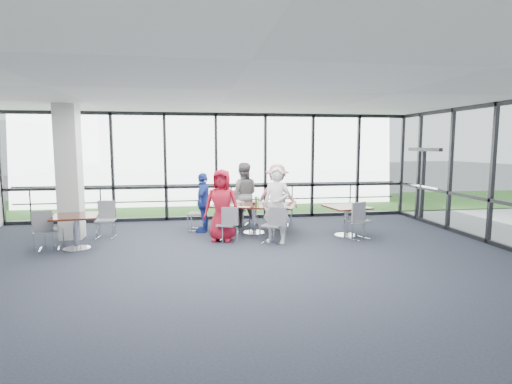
{
  "coord_description": "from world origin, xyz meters",
  "views": [
    {
      "loc": [
        -0.65,
        -7.06,
        2.25
      ],
      "look_at": [
        0.84,
        2.57,
        1.1
      ],
      "focal_mm": 28.0,
      "sensor_mm": 36.0,
      "label": 1
    }
  ],
  "objects": [
    {
      "name": "floor",
      "position": [
        0.0,
        0.0,
        -0.01
      ],
      "size": [
        12.0,
        10.0,
        0.02
      ],
      "primitive_type": "cube",
      "color": "#222532",
      "rests_on": "ground"
    },
    {
      "name": "ceiling",
      "position": [
        0.0,
        0.0,
        3.2
      ],
      "size": [
        12.0,
        10.0,
        0.04
      ],
      "primitive_type": "cube",
      "color": "white",
      "rests_on": "ground"
    },
    {
      "name": "wall_front",
      "position": [
        0.0,
        -5.0,
        1.6
      ],
      "size": [
        12.0,
        0.1,
        3.2
      ],
      "primitive_type": "cube",
      "color": "silver",
      "rests_on": "ground"
    },
    {
      "name": "curtain_wall_back",
      "position": [
        0.0,
        5.0,
        1.6
      ],
      "size": [
        12.0,
        0.1,
        3.2
      ],
      "primitive_type": "cube",
      "color": "white",
      "rests_on": "ground"
    },
    {
      "name": "exit_door",
      "position": [
        6.0,
        3.75,
        1.05
      ],
      "size": [
        0.12,
        1.6,
        2.1
      ],
      "primitive_type": "cube",
      "color": "black",
      "rests_on": "ground"
    },
    {
      "name": "structural_column",
      "position": [
        -3.6,
        3.0,
        1.6
      ],
      "size": [
        0.5,
        0.5,
        3.2
      ],
      "primitive_type": "cube",
      "color": "silver",
      "rests_on": "ground"
    },
    {
      "name": "apron",
      "position": [
        0.0,
        10.0,
        -0.02
      ],
      "size": [
        80.0,
        70.0,
        0.02
      ],
      "primitive_type": "cube",
      "color": "gray",
      "rests_on": "ground"
    },
    {
      "name": "grass_strip",
      "position": [
        0.0,
        8.0,
        0.01
      ],
      "size": [
        80.0,
        5.0,
        0.01
      ],
      "primitive_type": "cube",
      "color": "#305F22",
      "rests_on": "ground"
    },
    {
      "name": "hangar_main",
      "position": [
        4.0,
        32.0,
        3.0
      ],
      "size": [
        24.0,
        10.0,
        6.0
      ],
      "primitive_type": "cube",
      "color": "white",
      "rests_on": "ground"
    },
    {
      "name": "guard_rail",
      "position": [
        0.0,
        5.6,
        0.5
      ],
      "size": [
        12.0,
        0.06,
        0.06
      ],
      "primitive_type": "cylinder",
      "rotation": [
        0.0,
        1.57,
        0.0
      ],
      "color": "#2D2D33",
      "rests_on": "ground"
    },
    {
      "name": "main_table",
      "position": [
        0.84,
        2.87,
        0.64
      ],
      "size": [
        2.3,
        1.71,
        0.75
      ],
      "rotation": [
        0.0,
        0.0,
        -0.32
      ],
      "color": "#3E1913",
      "rests_on": "ground"
    },
    {
      "name": "side_table_left",
      "position": [
        -3.2,
        1.88,
        0.64
      ],
      "size": [
        1.02,
        1.02,
        0.75
      ],
      "rotation": [
        0.0,
        0.0,
        0.13
      ],
      "color": "#3E1913",
      "rests_on": "ground"
    },
    {
      "name": "side_table_right",
      "position": [
        3.05,
        2.2,
        0.64
      ],
      "size": [
        1.08,
        1.08,
        0.75
      ],
      "rotation": [
        0.0,
        0.0,
        0.19
      ],
      "color": "#3E1913",
      "rests_on": "ground"
    },
    {
      "name": "diner_near_left",
      "position": [
        -0.03,
        2.19,
        0.85
      ],
      "size": [
        0.95,
        0.75,
        1.69
      ],
      "primitive_type": "imported",
      "rotation": [
        0.0,
        0.0,
        -0.29
      ],
      "color": "#A81227",
      "rests_on": "ground"
    },
    {
      "name": "diner_near_right",
      "position": [
        1.2,
        1.8,
        0.88
      ],
      "size": [
        0.79,
        0.72,
        1.75
      ],
      "primitive_type": "imported",
      "rotation": [
        0.0,
        0.0,
        -0.52
      ],
      "color": "white",
      "rests_on": "ground"
    },
    {
      "name": "diner_far_left",
      "position": [
        0.66,
        3.82,
        0.88
      ],
      "size": [
        0.92,
        0.63,
        1.77
      ],
      "primitive_type": "imported",
      "rotation": [
        0.0,
        0.0,
        3.02
      ],
      "color": "slate",
      "rests_on": "ground"
    },
    {
      "name": "diner_far_right",
      "position": [
        1.58,
        3.59,
        0.86
      ],
      "size": [
        1.25,
        0.96,
        1.72
      ],
      "primitive_type": "imported",
      "rotation": [
        0.0,
        0.0,
        2.74
      ],
      "color": "#CD787C",
      "rests_on": "ground"
    },
    {
      "name": "diner_end",
      "position": [
        -0.44,
        3.26,
        0.77
      ],
      "size": [
        0.7,
        1.0,
        1.54
      ],
      "primitive_type": "imported",
      "rotation": [
        0.0,
        0.0,
        -1.82
      ],
      "color": "#233EA0",
      "rests_on": "ground"
    },
    {
      "name": "chair_main_nl",
      "position": [
        0.06,
        2.03,
        0.41
      ],
      "size": [
        0.51,
        0.51,
        0.82
      ],
      "primitive_type": null,
      "rotation": [
        0.0,
        0.0,
        -0.34
      ],
      "color": "gray",
      "rests_on": "ground"
    },
    {
      "name": "chair_main_nr",
      "position": [
        1.09,
        1.77,
        0.41
      ],
      "size": [
        0.56,
        0.56,
        0.83
      ],
      "primitive_type": null,
      "rotation": [
        0.0,
        0.0,
        -0.54
      ],
      "color": "gray",
      "rests_on": "ground"
    },
    {
      "name": "chair_main_fl",
      "position": [
        0.61,
        4.03,
        0.43
      ],
      "size": [
        0.54,
        0.54,
        0.87
      ],
      "primitive_type": null,
      "rotation": [
        0.0,
        0.0,
        2.8
      ],
      "color": "gray",
      "rests_on": "ground"
    },
    {
      "name": "chair_main_fr",
      "position": [
        1.73,
        3.69,
        0.43
      ],
      "size": [
        0.52,
        0.52,
        0.86
      ],
      "primitive_type": null,
      "rotation": [
        0.0,
        0.0,
        2.88
      ],
      "color": "gray",
      "rests_on": "ground"
    },
    {
      "name": "chair_main_end",
      "position": [
        -0.6,
        3.43,
        0.45
      ],
      "size": [
        0.53,
        0.53,
        0.9
      ],
      "primitive_type": null,
      "rotation": [
        0.0,
        0.0,
        -1.81
      ],
      "color": "gray",
      "rests_on": "ground"
    },
    {
      "name": "chair_spare_la",
      "position": [
        -3.78,
        1.94,
        0.43
      ],
      "size": [
        0.51,
        0.51,
        0.86
      ],
      "primitive_type": null,
      "rotation": [
        0.0,
        0.0,
        0.23
      ],
      "color": "gray",
      "rests_on": "ground"
    },
    {
      "name": "chair_spare_lb",
      "position": [
        -2.8,
        2.9,
        0.43
      ],
      "size": [
        0.45,
        0.45,
        0.87
      ],
      "primitive_type": null,
      "rotation": [
        0.0,
        0.0,
        3.08
      ],
      "color": "gray",
      "rests_on": "ground"
    },
    {
      "name": "chair_spare_r",
      "position": [
        3.2,
        1.83,
        0.45
      ],
      "size": [
        0.58,
        0.58,
        0.9
      ],
      "primitive_type": null,
      "rotation": [
        0.0,
        0.0,
        0.41
      ],
      "color": "gray",
      "rests_on": "ground"
    },
    {
      "name": "plate_nl",
      "position": [
        0.22,
        2.66,
        0.76
      ],
      "size": [
        0.25,
        0.25,
        0.01
      ],
      "primitive_type": "cylinder",
      "color": "white",
      "rests_on": "main_table"
    },
    {
      "name": "plate_nr",
      "position": [
        1.3,
        2.34,
        0.76
      ],
      "size": [
        0.27,
        0.27,
        0.01
      ],
      "primitive_type": "cylinder",
      "color": "white",
      "rests_on": "main_table"
    },
    {
      "name": "plate_fl",
      "position": [
        0.47,
        3.31,
        0.76
      ],
      "size": [
        0.24,
        0.24,
        0.01
      ],
      "primitive_type": "cylinder",
      "color": "white",
      "rests_on": "main_table"
    },
    {
      "name": "plate_fr",
      "position": [
        1.37,
        3.01,
        0.76
      ],
      "size": [
        0.28,
        0.28,
        0.01
      ],
      "primitive_type": "cylinder",
      "color": "white",
      "rests_on": "main_table"
    },
    {
      "name": "plate_end",
      "position": [
        -0.0,
        3.13,
        0.76
      ],
      "size": [
        0.27,
        0.27,
        0.01
      ],
      "primitive_type": "cylinder",
      "color": "white",
      "rests_on": "main_table"
    },
    {
      "name": "tumbler_a",
      "position": [
        0.53,
        2.67,
        0.81
      ],
      "size": [
        0.06,
        0.06,
        0.13
      ],
      "primitive_type": "cylinder",
      "color": "white",
      "rests_on": "main_table"
    },
    {
      "name": "tumbler_b",
      "position": [
        1.1,
        2.52,
        0.82
      ],
      "size": [
        0.07,
        0.07,
        0.14
      ],
      "primitive_type": "cylinder",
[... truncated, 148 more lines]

